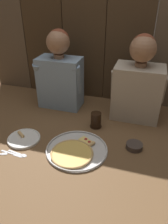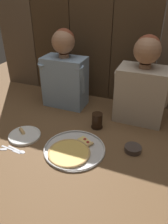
{
  "view_description": "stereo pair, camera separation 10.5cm",
  "coord_description": "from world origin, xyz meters",
  "views": [
    {
      "loc": [
        0.36,
        -1.06,
        0.89
      ],
      "look_at": [
        0.0,
        0.1,
        0.18
      ],
      "focal_mm": 34.49,
      "sensor_mm": 36.0,
      "label": 1
    },
    {
      "loc": [
        0.46,
        -1.02,
        0.89
      ],
      "look_at": [
        0.0,
        0.1,
        0.18
      ],
      "focal_mm": 34.49,
      "sensor_mm": 36.0,
      "label": 2
    }
  ],
  "objects": [
    {
      "name": "ground_plane",
      "position": [
        0.0,
        0.0,
        0.0
      ],
      "size": [
        3.2,
        3.2,
        0.0
      ],
      "primitive_type": "plane",
      "color": "brown"
    },
    {
      "name": "dinner_plate",
      "position": [
        -0.37,
        -0.07,
        0.01
      ],
      "size": [
        0.22,
        0.22,
        0.03
      ],
      "color": "white",
      "rests_on": "ground"
    },
    {
      "name": "diner_right",
      "position": [
        0.31,
        0.45,
        0.28
      ],
      "size": [
        0.39,
        0.24,
        0.62
      ],
      "color": "#B2A38E",
      "rests_on": "ground"
    },
    {
      "name": "table_knife",
      "position": [
        -0.36,
        -0.22,
        0.0
      ],
      "size": [
        0.16,
        0.03,
        0.01
      ],
      "color": "silver",
      "rests_on": "ground"
    },
    {
      "name": "dipping_bowl",
      "position": [
        0.35,
        0.05,
        0.02
      ],
      "size": [
        0.11,
        0.11,
        0.03
      ],
      "color": "#3D332D",
      "rests_on": "ground"
    },
    {
      "name": "drinking_glass",
      "position": [
        0.06,
        0.22,
        0.06
      ],
      "size": [
        0.09,
        0.09,
        0.11
      ],
      "color": "black",
      "rests_on": "ground"
    },
    {
      "name": "table_spoon",
      "position": [
        -0.31,
        -0.21,
        0.0
      ],
      "size": [
        0.14,
        0.04,
        0.01
      ],
      "color": "silver",
      "rests_on": "ground"
    },
    {
      "name": "wooden_backdrop_wall",
      "position": [
        -0.0,
        0.71,
        0.58
      ],
      "size": [
        2.19,
        0.03,
        1.15
      ],
      "color": "brown",
      "rests_on": "ground"
    },
    {
      "name": "pizza_tray",
      "position": [
        0.0,
        -0.09,
        0.01
      ],
      "size": [
        0.39,
        0.39,
        0.03
      ],
      "color": "silver",
      "rests_on": "ground"
    },
    {
      "name": "diner_left",
      "position": [
        -0.31,
        0.45,
        0.29
      ],
      "size": [
        0.38,
        0.21,
        0.62
      ],
      "color": "#849EB7",
      "rests_on": "ground"
    }
  ]
}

